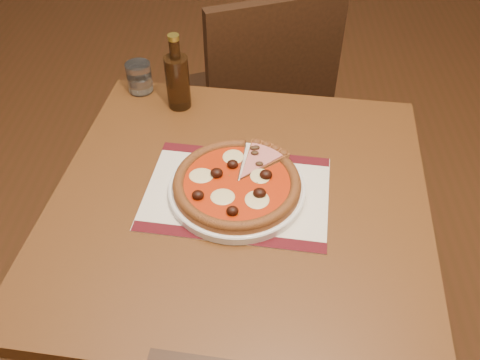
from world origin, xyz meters
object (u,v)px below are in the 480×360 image
Objects in this scene: pizza at (237,183)px; water_glass at (139,77)px; table at (240,227)px; plate at (237,189)px; chair_far at (261,96)px; bottle at (178,80)px.

water_glass is (-0.28, 0.38, 0.01)m from pizza.
table is 2.98× the size of plate.
plate is (-0.04, -0.70, 0.24)m from chair_far.
pizza is (-0.01, 0.01, 0.13)m from table.
chair_far is 3.12× the size of plate.
pizza is at bearing -62.28° from bottle.
pizza is (-0.00, -0.00, 0.02)m from plate.
plate is 1.07× the size of pizza.
plate is 0.47m from water_glass.
bottle is (-0.17, 0.31, 0.07)m from plate.
chair_far reaches higher than water_glass.
table is at bearing -62.19° from bottle.
water_glass is at bearing 150.79° from bottle.
pizza is 0.36m from bottle.
pizza reaches higher than plate.
chair_far is 3.35× the size of pizza.
chair_far is at bearing 86.38° from pizza.
water_glass reaches higher than plate.
bottle reaches higher than chair_far.
table is at bearing -53.69° from water_glass.
plate is at bearing -62.25° from bottle.
pizza is at bearing -116.15° from plate.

